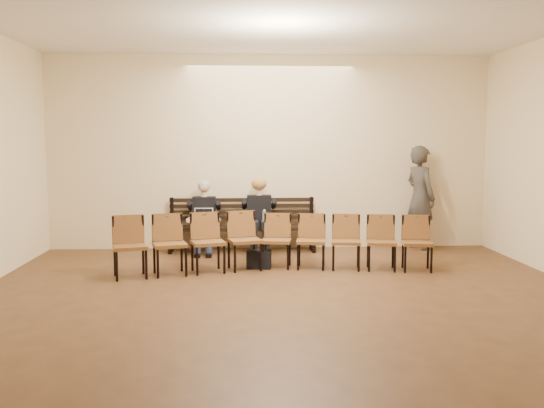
{
  "coord_description": "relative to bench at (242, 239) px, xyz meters",
  "views": [
    {
      "loc": [
        -0.55,
        -6.03,
        1.97
      ],
      "look_at": [
        -0.01,
        4.05,
        0.91
      ],
      "focal_mm": 40.0,
      "sensor_mm": 36.0,
      "label": 1
    }
  ],
  "objects": [
    {
      "name": "ground",
      "position": [
        0.51,
        -4.65,
        -0.23
      ],
      "size": [
        10.0,
        10.0,
        0.0
      ],
      "primitive_type": "plane",
      "color": "brown",
      "rests_on": "ground"
    },
    {
      "name": "room_walls",
      "position": [
        0.51,
        -3.86,
        2.31
      ],
      "size": [
        8.02,
        10.01,
        3.51
      ],
      "color": "beige",
      "rests_on": "ground"
    },
    {
      "name": "bench",
      "position": [
        0.0,
        0.0,
        0.0
      ],
      "size": [
        2.6,
        0.9,
        0.45
      ],
      "primitive_type": "cube",
      "color": "black",
      "rests_on": "ground"
    },
    {
      "name": "seated_man",
      "position": [
        -0.67,
        -0.12,
        0.38
      ],
      "size": [
        0.5,
        0.7,
        1.21
      ],
      "primitive_type": null,
      "color": "black",
      "rests_on": "ground"
    },
    {
      "name": "seated_woman",
      "position": [
        0.3,
        -0.12,
        0.39
      ],
      "size": [
        0.52,
        0.73,
        1.22
      ],
      "primitive_type": null,
      "color": "black",
      "rests_on": "ground"
    },
    {
      "name": "laptop",
      "position": [
        -0.67,
        -0.3,
        0.34
      ],
      "size": [
        0.36,
        0.3,
        0.24
      ],
      "primitive_type": "cube",
      "rotation": [
        0.0,
        0.0,
        0.13
      ],
      "color": "silver",
      "rests_on": "bench"
    },
    {
      "name": "water_bottle",
      "position": [
        0.38,
        -0.36,
        0.33
      ],
      "size": [
        0.07,
        0.07,
        0.21
      ],
      "primitive_type": "cylinder",
      "rotation": [
        0.0,
        0.0,
        0.11
      ],
      "color": "silver",
      "rests_on": "bench"
    },
    {
      "name": "bag",
      "position": [
        0.25,
        -1.45,
        -0.09
      ],
      "size": [
        0.4,
        0.29,
        0.27
      ],
      "primitive_type": "cube",
      "rotation": [
        0.0,
        0.0,
        -0.12
      ],
      "color": "black",
      "rests_on": "ground"
    },
    {
      "name": "passerby",
      "position": [
        3.23,
        0.1,
        0.85
      ],
      "size": [
        0.79,
        0.93,
        2.16
      ],
      "primitive_type": "imported",
      "rotation": [
        0.0,
        0.0,
        1.98
      ],
      "color": "#3B3630",
      "rests_on": "ground"
    },
    {
      "name": "chair_row_front",
      "position": [
        1.58,
        -1.59,
        0.2
      ],
      "size": [
        2.62,
        0.86,
        0.84
      ],
      "primitive_type": "cube",
      "rotation": [
        0.0,
        0.0,
        -0.16
      ],
      "color": "brown",
      "rests_on": "ground"
    },
    {
      "name": "chair_row_back",
      "position": [
        -0.79,
        -1.78,
        0.22
      ],
      "size": [
        2.23,
        1.05,
        0.9
      ],
      "primitive_type": "cube",
      "rotation": [
        0.0,
        0.0,
        0.27
      ],
      "color": "brown",
      "rests_on": "ground"
    }
  ]
}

